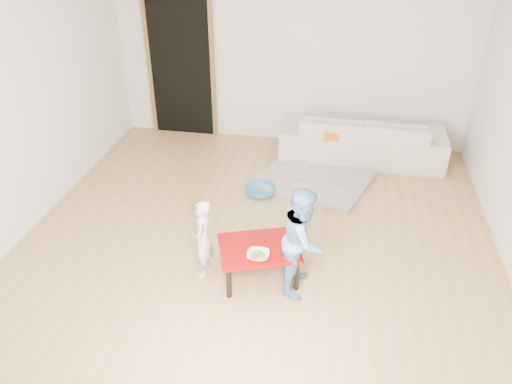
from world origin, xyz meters
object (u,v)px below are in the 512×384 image
(child_pink, at_px, (203,238))
(sofa, at_px, (363,137))
(child_blue, at_px, (303,240))
(red_table, at_px, (259,262))
(basin, at_px, (261,191))
(bowl, at_px, (258,255))

(child_pink, bearing_deg, sofa, 145.16)
(sofa, xyz_separation_m, child_blue, (-0.55, -2.78, 0.20))
(red_table, xyz_separation_m, child_blue, (0.41, -0.03, 0.34))
(red_table, height_order, basin, red_table)
(red_table, xyz_separation_m, child_pink, (-0.54, -0.02, 0.22))
(red_table, height_order, bowl, bowl)
(basin, bearing_deg, red_table, -80.73)
(sofa, height_order, basin, sofa)
(child_blue, bearing_deg, child_pink, 96.92)
(red_table, relative_size, basin, 2.01)
(sofa, relative_size, child_blue, 2.10)
(red_table, distance_m, child_pink, 0.58)
(child_pink, bearing_deg, basin, 162.70)
(child_blue, height_order, basin, child_blue)
(bowl, height_order, child_blue, child_blue)
(bowl, distance_m, basin, 1.73)
(basin, bearing_deg, child_blue, -66.95)
(red_table, relative_size, bowl, 3.59)
(sofa, bearing_deg, basin, 47.20)
(sofa, bearing_deg, bowl, 73.52)
(basin, bearing_deg, child_pink, -100.75)
(bowl, distance_m, child_pink, 0.58)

